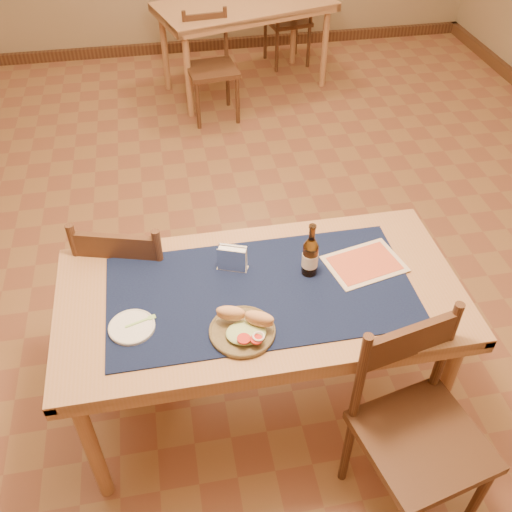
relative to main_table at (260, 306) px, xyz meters
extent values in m
cube|color=brown|center=(0.00, 0.80, -0.68)|extent=(6.00, 7.00, 0.02)
cylinder|color=#9E6E4A|center=(-0.72, -0.32, -0.31)|extent=(0.06, 0.06, 0.71)
cylinder|color=#9E6E4A|center=(0.72, -0.32, -0.31)|extent=(0.06, 0.06, 0.71)
cylinder|color=#9E6E4A|center=(-0.72, 0.32, -0.31)|extent=(0.06, 0.06, 0.71)
cylinder|color=#9E6E4A|center=(0.72, 0.32, -0.31)|extent=(0.06, 0.06, 0.71)
cube|color=#9E6E4A|center=(0.00, 0.00, 0.06)|extent=(1.60, 0.80, 0.04)
cube|color=#0E1A35|center=(0.00, 0.00, 0.09)|extent=(1.20, 0.60, 0.01)
cube|color=#4B2E1B|center=(0.00, 4.27, -0.62)|extent=(6.00, 0.06, 0.10)
cylinder|color=#9E6E4A|center=(-0.05, 2.90, -0.31)|extent=(0.05, 0.05, 0.71)
cylinder|color=#9E6E4A|center=(1.20, 3.25, -0.31)|extent=(0.05, 0.05, 0.71)
cylinder|color=#9E6E4A|center=(-0.20, 3.44, -0.31)|extent=(0.05, 0.05, 0.71)
cylinder|color=#9E6E4A|center=(1.05, 3.79, -0.31)|extent=(0.05, 0.05, 0.71)
cube|color=#9E6E4A|center=(0.50, 3.34, 0.06)|extent=(1.60, 1.10, 0.04)
cylinder|color=#4B2E1B|center=(-0.28, 0.61, -0.44)|extent=(0.04, 0.04, 0.45)
cylinder|color=#4B2E1B|center=(-0.62, 0.71, -0.44)|extent=(0.04, 0.04, 0.45)
cylinder|color=#4B2E1B|center=(-0.38, 0.27, -0.44)|extent=(0.04, 0.04, 0.45)
cylinder|color=#4B2E1B|center=(-0.72, 0.37, -0.44)|extent=(0.04, 0.04, 0.45)
cube|color=#4B2E1B|center=(-0.50, 0.49, -0.22)|extent=(0.52, 0.52, 0.04)
cube|color=#4B2E1B|center=(-0.55, 0.31, 0.13)|extent=(0.35, 0.13, 0.14)
cylinder|color=#4B2E1B|center=(-0.38, 0.26, 0.01)|extent=(0.04, 0.04, 0.46)
cylinder|color=#4B2E1B|center=(-0.73, 0.36, 0.01)|extent=(0.04, 0.04, 0.46)
cylinder|color=#4B2E1B|center=(0.71, -0.72, -0.44)|extent=(0.04, 0.04, 0.46)
cylinder|color=#4B2E1B|center=(0.28, -0.44, -0.44)|extent=(0.04, 0.04, 0.46)
cylinder|color=#4B2E1B|center=(0.64, -0.36, -0.44)|extent=(0.04, 0.04, 0.46)
cube|color=#4B2E1B|center=(0.50, -0.58, -0.21)|extent=(0.51, 0.51, 0.04)
cube|color=#4B2E1B|center=(0.45, -0.39, 0.14)|extent=(0.36, 0.11, 0.14)
cylinder|color=#4B2E1B|center=(0.28, -0.43, 0.02)|extent=(0.04, 0.04, 0.47)
cylinder|color=#4B2E1B|center=(0.63, -0.35, 0.02)|extent=(0.04, 0.04, 0.47)
cylinder|color=#4B2E1B|center=(0.00, 2.67, -0.46)|extent=(0.03, 0.03, 0.41)
cylinder|color=#4B2E1B|center=(0.33, 2.70, -0.46)|extent=(0.03, 0.03, 0.41)
cylinder|color=#4B2E1B|center=(-0.03, 2.99, -0.46)|extent=(0.03, 0.03, 0.41)
cylinder|color=#4B2E1B|center=(0.29, 3.03, -0.46)|extent=(0.03, 0.03, 0.41)
cube|color=#4B2E1B|center=(0.15, 2.85, -0.26)|extent=(0.42, 0.42, 0.04)
cube|color=#4B2E1B|center=(0.13, 3.02, 0.06)|extent=(0.33, 0.06, 0.13)
cylinder|color=#4B2E1B|center=(-0.04, 3.00, -0.05)|extent=(0.03, 0.03, 0.42)
cylinder|color=#4B2E1B|center=(0.29, 3.04, -0.05)|extent=(0.03, 0.03, 0.42)
cylinder|color=#4B2E1B|center=(1.12, 4.00, -0.46)|extent=(0.03, 0.03, 0.41)
cylinder|color=#4B2E1B|center=(0.80, 3.95, -0.46)|extent=(0.03, 0.03, 0.41)
cylinder|color=#4B2E1B|center=(1.17, 3.68, -0.46)|extent=(0.03, 0.03, 0.41)
cylinder|color=#4B2E1B|center=(0.85, 3.63, -0.46)|extent=(0.03, 0.03, 0.41)
cube|color=#4B2E1B|center=(0.99, 3.81, -0.26)|extent=(0.43, 0.43, 0.04)
cylinder|color=#4B2E1B|center=(1.17, 3.67, -0.05)|extent=(0.03, 0.03, 0.42)
cylinder|color=#4B2E1B|center=(0.85, 3.62, -0.05)|extent=(0.03, 0.03, 0.42)
cylinder|color=brown|center=(-0.11, -0.20, 0.10)|extent=(0.24, 0.24, 0.01)
torus|color=brown|center=(-0.11, -0.20, 0.10)|extent=(0.24, 0.24, 0.01)
ellipsoid|color=#B5CD8D|center=(-0.10, -0.23, 0.12)|extent=(0.15, 0.12, 0.03)
ellipsoid|color=tan|center=(-0.14, -0.16, 0.15)|extent=(0.11, 0.07, 0.06)
ellipsoid|color=tan|center=(-0.04, -0.20, 0.15)|extent=(0.12, 0.09, 0.06)
cylinder|color=red|center=(-0.11, -0.27, 0.13)|extent=(0.05, 0.05, 0.01)
cylinder|color=red|center=(-0.07, -0.28, 0.13)|extent=(0.05, 0.05, 0.01)
torus|color=white|center=(-0.06, -0.27, 0.14)|extent=(0.05, 0.05, 0.01)
cylinder|color=silver|center=(-0.50, -0.11, 0.09)|extent=(0.17, 0.17, 0.01)
torus|color=silver|center=(-0.50, -0.11, 0.10)|extent=(0.17, 0.17, 0.01)
cube|color=#97CB6F|center=(-0.48, -0.10, 0.10)|extent=(0.09, 0.04, 0.00)
cube|color=#97CB6F|center=(-0.43, -0.08, 0.10)|extent=(0.03, 0.03, 0.00)
cylinder|color=#44270C|center=(0.21, 0.07, 0.16)|extent=(0.06, 0.06, 0.14)
cone|color=#44270C|center=(0.21, 0.07, 0.25)|extent=(0.06, 0.06, 0.04)
cylinder|color=#44270C|center=(0.21, 0.07, 0.30)|extent=(0.02, 0.02, 0.06)
cylinder|color=#44270C|center=(0.21, 0.07, 0.33)|extent=(0.03, 0.03, 0.01)
cylinder|color=beige|center=(0.21, 0.07, 0.16)|extent=(0.07, 0.07, 0.06)
cube|color=silver|center=(-0.09, 0.15, 0.09)|extent=(0.13, 0.09, 0.00)
cube|color=silver|center=(-0.10, 0.13, 0.15)|extent=(0.11, 0.05, 0.11)
cube|color=silver|center=(-0.08, 0.17, 0.15)|extent=(0.11, 0.05, 0.11)
cube|color=white|center=(-0.09, 0.15, 0.14)|extent=(0.12, 0.07, 0.10)
cube|color=#3D7BC3|center=(-0.09, 0.13, 0.15)|extent=(0.08, 0.03, 0.04)
cube|color=beige|center=(0.45, 0.07, 0.09)|extent=(0.35, 0.29, 0.00)
cube|color=#BE4F31|center=(0.45, 0.07, 0.09)|extent=(0.30, 0.24, 0.00)
camera|label=1|loc=(-0.30, -1.55, 1.69)|focal=40.00mm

